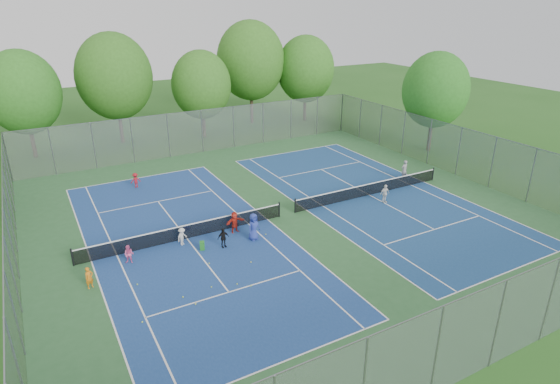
# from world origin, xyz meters

# --- Properties ---
(ground) EXTENTS (120.00, 120.00, 0.00)m
(ground) POSITION_xyz_m (0.00, 0.00, 0.00)
(ground) COLOR #23541A
(ground) RESTS_ON ground
(court_pad) EXTENTS (32.00, 32.00, 0.01)m
(court_pad) POSITION_xyz_m (0.00, 0.00, 0.01)
(court_pad) COLOR #2A5A2F
(court_pad) RESTS_ON ground
(court_left) EXTENTS (10.97, 23.77, 0.01)m
(court_left) POSITION_xyz_m (-7.00, 0.00, 0.02)
(court_left) COLOR navy
(court_left) RESTS_ON court_pad
(court_right) EXTENTS (10.97, 23.77, 0.01)m
(court_right) POSITION_xyz_m (7.00, 0.00, 0.02)
(court_right) COLOR navy
(court_right) RESTS_ON court_pad
(net_left) EXTENTS (12.87, 0.10, 0.91)m
(net_left) POSITION_xyz_m (-7.00, 0.00, 0.46)
(net_left) COLOR black
(net_left) RESTS_ON ground
(net_right) EXTENTS (12.87, 0.10, 0.91)m
(net_right) POSITION_xyz_m (7.00, 0.00, 0.46)
(net_right) COLOR black
(net_right) RESTS_ON ground
(fence_north) EXTENTS (32.00, 0.10, 4.00)m
(fence_north) POSITION_xyz_m (0.00, 16.00, 2.00)
(fence_north) COLOR gray
(fence_north) RESTS_ON ground
(fence_south) EXTENTS (32.00, 0.10, 4.00)m
(fence_south) POSITION_xyz_m (0.00, -16.00, 2.00)
(fence_south) COLOR gray
(fence_south) RESTS_ON ground
(fence_west) EXTENTS (0.10, 32.00, 4.00)m
(fence_west) POSITION_xyz_m (-16.00, 0.00, 2.00)
(fence_west) COLOR gray
(fence_west) RESTS_ON ground
(fence_east) EXTENTS (0.10, 32.00, 4.00)m
(fence_east) POSITION_xyz_m (16.00, 0.00, 2.00)
(fence_east) COLOR gray
(fence_east) RESTS_ON ground
(tree_nw) EXTENTS (6.40, 6.40, 9.58)m
(tree_nw) POSITION_xyz_m (-14.00, 22.00, 5.89)
(tree_nw) COLOR #443326
(tree_nw) RESTS_ON ground
(tree_nl) EXTENTS (7.20, 7.20, 10.69)m
(tree_nl) POSITION_xyz_m (-6.00, 23.00, 6.54)
(tree_nl) COLOR #443326
(tree_nl) RESTS_ON ground
(tree_nc) EXTENTS (6.00, 6.00, 8.85)m
(tree_nc) POSITION_xyz_m (2.00, 21.00, 5.39)
(tree_nc) COLOR #443326
(tree_nc) RESTS_ON ground
(tree_nr) EXTENTS (7.60, 7.60, 11.42)m
(tree_nr) POSITION_xyz_m (9.00, 24.00, 7.04)
(tree_nr) COLOR #443326
(tree_nr) RESTS_ON ground
(tree_ne) EXTENTS (6.60, 6.60, 9.77)m
(tree_ne) POSITION_xyz_m (15.00, 22.00, 5.97)
(tree_ne) COLOR #443326
(tree_ne) RESTS_ON ground
(tree_side_e) EXTENTS (6.00, 6.00, 9.20)m
(tree_side_e) POSITION_xyz_m (19.00, 6.00, 5.74)
(tree_side_e) COLOR #443326
(tree_side_e) RESTS_ON ground
(ball_crate) EXTENTS (0.32, 0.32, 0.27)m
(ball_crate) POSITION_xyz_m (-6.62, 1.15, 0.14)
(ball_crate) COLOR #173BB3
(ball_crate) RESTS_ON ground
(ball_hopper) EXTENTS (0.35, 0.35, 0.54)m
(ball_hopper) POSITION_xyz_m (-6.65, -1.73, 0.27)
(ball_hopper) COLOR #248424
(ball_hopper) RESTS_ON ground
(student_a) EXTENTS (0.50, 0.43, 1.17)m
(student_a) POSITION_xyz_m (-12.90, -2.66, 0.59)
(student_a) COLOR orange
(student_a) RESTS_ON ground
(student_b) EXTENTS (0.66, 0.62, 1.09)m
(student_b) POSITION_xyz_m (-10.64, -1.19, 0.54)
(student_b) COLOR #E65996
(student_b) RESTS_ON ground
(student_c) EXTENTS (0.82, 0.71, 1.10)m
(student_c) POSITION_xyz_m (-7.45, -0.60, 0.55)
(student_c) COLOR silver
(student_c) RESTS_ON ground
(student_d) EXTENTS (0.73, 0.35, 1.22)m
(student_d) POSITION_xyz_m (-5.45, -2.04, 0.61)
(student_d) COLOR black
(student_d) RESTS_ON ground
(student_e) EXTENTS (0.96, 0.77, 1.70)m
(student_e) POSITION_xyz_m (-3.49, -2.04, 0.85)
(student_e) COLOR #273892
(student_e) RESTS_ON ground
(student_f) EXTENTS (1.30, 0.53, 1.37)m
(student_f) POSITION_xyz_m (-4.09, -0.60, 0.68)
(student_f) COLOR red
(student_f) RESTS_ON ground
(child_far_baseline) EXTENTS (0.78, 0.47, 1.18)m
(child_far_baseline) POSITION_xyz_m (-7.70, 9.91, 0.59)
(child_far_baseline) COLOR maroon
(child_far_baseline) RESTS_ON ground
(instructor) EXTENTS (0.59, 0.40, 1.61)m
(instructor) POSITION_xyz_m (11.50, 1.27, 0.80)
(instructor) COLOR gray
(instructor) RESTS_ON ground
(teen_court_b) EXTENTS (0.80, 0.34, 1.35)m
(teen_court_b) POSITION_xyz_m (7.08, -1.55, 0.68)
(teen_court_b) COLOR silver
(teen_court_b) RESTS_ON ground
(tennis_ball_0) EXTENTS (0.07, 0.07, 0.07)m
(tennis_ball_0) POSITION_xyz_m (-5.81, -6.47, 0.03)
(tennis_ball_0) COLOR #BEE735
(tennis_ball_0) RESTS_ON ground
(tennis_ball_1) EXTENTS (0.07, 0.07, 0.07)m
(tennis_ball_1) POSITION_xyz_m (-11.32, -6.68, 0.03)
(tennis_ball_1) COLOR #DCF539
(tennis_ball_1) RESTS_ON ground
(tennis_ball_2) EXTENTS (0.07, 0.07, 0.07)m
(tennis_ball_2) POSITION_xyz_m (-3.21, -1.24, 0.03)
(tennis_ball_2) COLOR #C7D231
(tennis_ball_2) RESTS_ON ground
(tennis_ball_3) EXTENTS (0.07, 0.07, 0.07)m
(tennis_ball_3) POSITION_xyz_m (-6.36, -5.99, 0.03)
(tennis_ball_3) COLOR #D4EF37
(tennis_ball_3) RESTS_ON ground
(tennis_ball_4) EXTENTS (0.07, 0.07, 0.07)m
(tennis_ball_4) POSITION_xyz_m (-2.60, -1.89, 0.03)
(tennis_ball_4) COLOR #D2DF33
(tennis_ball_4) RESTS_ON ground
(tennis_ball_5) EXTENTS (0.07, 0.07, 0.07)m
(tennis_ball_5) POSITION_xyz_m (-4.82, -4.40, 0.03)
(tennis_ball_5) COLOR yellow
(tennis_ball_5) RESTS_ON ground
(tennis_ball_6) EXTENTS (0.07, 0.07, 0.07)m
(tennis_ball_6) POSITION_xyz_m (-8.78, -6.57, 0.03)
(tennis_ball_6) COLOR #EBF438
(tennis_ball_6) RESTS_ON ground
(tennis_ball_7) EXTENTS (0.07, 0.07, 0.07)m
(tennis_ball_7) POSITION_xyz_m (-3.52, -1.61, 0.03)
(tennis_ball_7) COLOR #DAEC37
(tennis_ball_7) RESTS_ON ground
(tennis_ball_8) EXTENTS (0.07, 0.07, 0.07)m
(tennis_ball_8) POSITION_xyz_m (-10.81, -3.56, 0.03)
(tennis_ball_8) COLOR #C8F539
(tennis_ball_8) RESTS_ON ground
(tennis_ball_9) EXTENTS (0.07, 0.07, 0.07)m
(tennis_ball_9) POSITION_xyz_m (-6.88, -3.41, 0.03)
(tennis_ball_9) COLOR #C1CE2F
(tennis_ball_9) RESTS_ON ground
(tennis_ball_10) EXTENTS (0.07, 0.07, 0.07)m
(tennis_ball_10) POSITION_xyz_m (-7.60, -5.60, 0.03)
(tennis_ball_10) COLOR #B7D732
(tennis_ball_10) RESTS_ON ground
(tennis_ball_11) EXTENTS (0.07, 0.07, 0.07)m
(tennis_ball_11) POSITION_xyz_m (-9.13, -5.74, 0.03)
(tennis_ball_11) COLOR #C0E735
(tennis_ball_11) RESTS_ON ground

